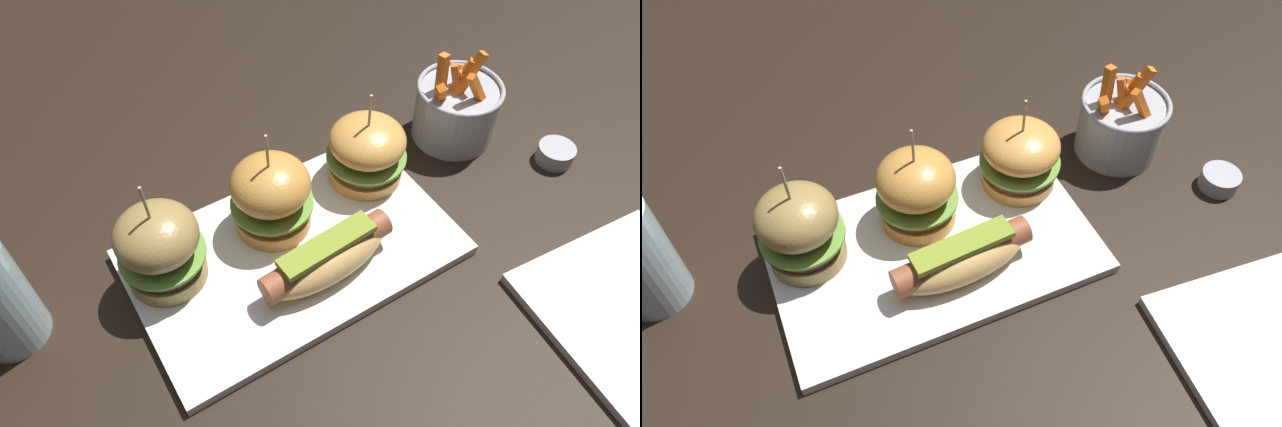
% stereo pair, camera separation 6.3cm
% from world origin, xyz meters
% --- Properties ---
extents(ground_plane, '(3.00, 3.00, 0.00)m').
position_xyz_m(ground_plane, '(0.00, 0.00, 0.00)').
color(ground_plane, black).
extents(platter_main, '(0.37, 0.22, 0.01)m').
position_xyz_m(platter_main, '(0.00, 0.00, 0.01)').
color(platter_main, white).
rests_on(platter_main, ground).
extents(hot_dog, '(0.16, 0.07, 0.05)m').
position_xyz_m(hot_dog, '(0.02, -0.05, 0.04)').
color(hot_dog, tan).
rests_on(hot_dog, platter_main).
extents(slider_left, '(0.09, 0.09, 0.15)m').
position_xyz_m(slider_left, '(-0.14, 0.04, 0.07)').
color(slider_left, olive).
rests_on(slider_left, platter_main).
extents(slider_center, '(0.10, 0.10, 0.14)m').
position_xyz_m(slider_center, '(0.00, 0.05, 0.06)').
color(slider_center, '#CA8A3C').
rests_on(slider_center, platter_main).
extents(slider_right, '(0.10, 0.10, 0.13)m').
position_xyz_m(slider_right, '(0.14, 0.05, 0.06)').
color(slider_right, gold).
rests_on(slider_right, platter_main).
extents(fries_bucket, '(0.11, 0.11, 0.14)m').
position_xyz_m(fries_bucket, '(0.29, 0.06, 0.04)').
color(fries_bucket, '#A8AAB2').
rests_on(fries_bucket, ground).
extents(sauce_ramekin, '(0.05, 0.05, 0.02)m').
position_xyz_m(sauce_ramekin, '(0.38, -0.05, 0.01)').
color(sauce_ramekin, '#A8AAB2').
rests_on(sauce_ramekin, ground).
extents(side_plate, '(0.23, 0.23, 0.01)m').
position_xyz_m(side_plate, '(0.28, -0.27, 0.01)').
color(side_plate, white).
rests_on(side_plate, ground).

